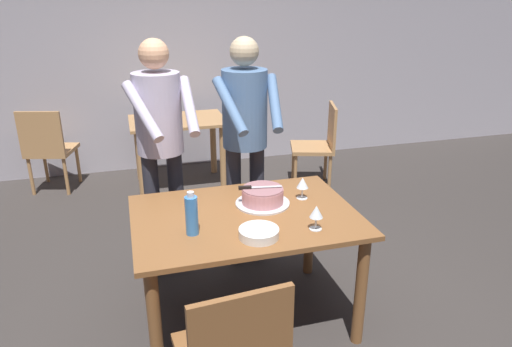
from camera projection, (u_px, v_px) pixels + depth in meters
ground_plane at (246, 317)px, 3.07m from camera, size 14.00×14.00×0.00m
back_wall at (176, 52)px, 5.39m from camera, size 10.00×0.12×2.70m
main_dining_table at (245, 232)px, 2.84m from camera, size 1.33×0.94×0.75m
cake_on_platter at (263, 197)px, 2.92m from camera, size 0.34×0.34×0.11m
cake_knife at (251, 187)px, 2.89m from camera, size 0.27×0.07×0.02m
plate_stack at (259, 233)px, 2.53m from camera, size 0.22×0.22×0.05m
wine_glass_near at (316, 212)px, 2.59m from camera, size 0.08×0.08×0.14m
wine_glass_far at (303, 184)px, 2.98m from camera, size 0.08×0.08×0.14m
water_bottle at (192, 215)px, 2.53m from camera, size 0.07×0.07×0.25m
person_cutting_cake at (245, 130)px, 3.34m from camera, size 0.47×0.56×1.72m
person_standing_beside at (160, 135)px, 3.22m from camera, size 0.46×0.58×1.72m
background_table at (178, 134)px, 5.01m from camera, size 1.00×0.70×0.74m
background_chair_0 at (319, 142)px, 5.02m from camera, size 0.55×0.55×0.90m
background_chair_1 at (48, 147)px, 4.86m from camera, size 0.54×0.54×0.90m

